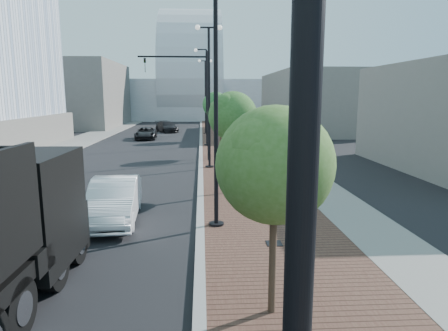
{
  "coord_description": "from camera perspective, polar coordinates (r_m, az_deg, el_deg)",
  "views": [
    {
      "loc": [
        0.09,
        -3.93,
        4.85
      ],
      "look_at": [
        1.0,
        12.0,
        2.0
      ],
      "focal_mm": 31.36,
      "sensor_mm": 36.0,
      "label": 1
    }
  ],
  "objects": [
    {
      "name": "sidewalk",
      "position": [
        44.32,
        1.16,
        3.91
      ],
      "size": [
        7.0,
        140.0,
        0.12
      ],
      "primitive_type": "cube",
      "color": "#4C2D23",
      "rests_on": "ground"
    },
    {
      "name": "concrete_strip",
      "position": [
        44.61,
        4.63,
        3.93
      ],
      "size": [
        2.4,
        140.0,
        0.13
      ],
      "primitive_type": "cube",
      "color": "slate",
      "rests_on": "ground"
    },
    {
      "name": "curb",
      "position": [
        44.18,
        -3.38,
        3.89
      ],
      "size": [
        0.3,
        140.0,
        0.14
      ],
      "primitive_type": "cube",
      "color": "gray",
      "rests_on": "ground"
    },
    {
      "name": "west_sidewalk",
      "position": [
        46.08,
        -19.8,
        3.56
      ],
      "size": [
        4.0,
        140.0,
        0.12
      ],
      "primitive_type": "cube",
      "color": "slate",
      "rests_on": "ground"
    },
    {
      "name": "white_sedan",
      "position": [
        15.93,
        -15.72,
        -4.88
      ],
      "size": [
        2.14,
        5.15,
        1.66
      ],
      "primitive_type": "imported",
      "rotation": [
        0.0,
        0.0,
        0.08
      ],
      "color": "white",
      "rests_on": "ground"
    },
    {
      "name": "dark_car_mid",
      "position": [
        45.29,
        -11.32,
        4.64
      ],
      "size": [
        2.48,
        4.96,
        1.35
      ],
      "primitive_type": "imported",
      "rotation": [
        0.0,
        0.0,
        0.05
      ],
      "color": "black",
      "rests_on": "ground"
    },
    {
      "name": "dark_car_far",
      "position": [
        53.91,
        -8.35,
        5.62
      ],
      "size": [
        3.87,
        5.38,
        1.45
      ],
      "primitive_type": "imported",
      "rotation": [
        0.0,
        0.0,
        0.42
      ],
      "color": "black",
      "rests_on": "ground"
    },
    {
      "name": "pedestrian",
      "position": [
        25.57,
        7.63,
        0.91
      ],
      "size": [
        0.65,
        0.51,
        1.59
      ],
      "primitive_type": "imported",
      "rotation": [
        0.0,
        0.0,
        2.9
      ],
      "color": "black",
      "rests_on": "ground"
    },
    {
      "name": "streetlight_0",
      "position": [
        1.99,
        11.76,
        9.14
      ],
      "size": [
        1.72,
        0.56,
        9.28
      ],
      "color": "black",
      "rests_on": "ground"
    },
    {
      "name": "streetlight_1",
      "position": [
        13.94,
        -1.65,
        8.04
      ],
      "size": [
        1.44,
        0.56,
        9.21
      ],
      "color": "black",
      "rests_on": "ground"
    },
    {
      "name": "streetlight_2",
      "position": [
        25.93,
        -2.18,
        10.05
      ],
      "size": [
        1.72,
        0.56,
        9.28
      ],
      "color": "black",
      "rests_on": "ground"
    },
    {
      "name": "streetlight_3",
      "position": [
        37.93,
        -2.71,
        9.34
      ],
      "size": [
        1.44,
        0.56,
        9.21
      ],
      "color": "black",
      "rests_on": "ground"
    },
    {
      "name": "streetlight_4",
      "position": [
        49.93,
        -2.73,
        10.08
      ],
      "size": [
        1.72,
        0.56,
        9.28
      ],
      "color": "black",
      "rests_on": "ground"
    },
    {
      "name": "traffic_mast",
      "position": [
        28.93,
        -4.11,
        10.36
      ],
      "size": [
        5.09,
        0.2,
        8.0
      ],
      "color": "black",
      "rests_on": "ground"
    },
    {
      "name": "tree_0",
      "position": [
        8.23,
        7.69,
        0.04
      ],
      "size": [
        2.51,
        2.49,
        4.68
      ],
      "color": "#382619",
      "rests_on": "ground"
    },
    {
      "name": "tree_1",
      "position": [
        19.04,
        1.43,
        7.19
      ],
      "size": [
        2.42,
        2.37,
        5.08
      ],
      "color": "#382619",
      "rests_on": "ground"
    },
    {
      "name": "tree_2",
      "position": [
        31.02,
        -0.4,
        7.61
      ],
      "size": [
        2.25,
        2.18,
        4.6
      ],
      "color": "#382619",
      "rests_on": "ground"
    },
    {
      "name": "tree_3",
      "position": [
        42.99,
        -1.21,
        8.85
      ],
      "size": [
        2.77,
        2.77,
        5.3
      ],
      "color": "#382619",
      "rests_on": "ground"
    },
    {
      "name": "convention_center",
      "position": [
        88.96,
        -4.71,
        10.83
      ],
      "size": [
        50.0,
        30.0,
        50.0
      ],
      "color": "#AEB2B9",
      "rests_on": "ground"
    },
    {
      "name": "commercial_block_nw",
      "position": [
        67.01,
        -21.03,
        9.59
      ],
      "size": [
        14.0,
        20.0,
        10.0
      ],
      "primitive_type": "cube",
      "color": "#636059",
      "rests_on": "ground"
    },
    {
      "name": "commercial_block_ne",
      "position": [
        56.23,
        13.33,
        8.99
      ],
      "size": [
        12.0,
        22.0,
        8.0
      ],
      "primitive_type": "cube",
      "color": "slate",
      "rests_on": "ground"
    },
    {
      "name": "utility_cover_1",
      "position": [
        13.03,
        7.31,
        -11.19
      ],
      "size": [
        0.5,
        0.5,
        0.02
      ],
      "primitive_type": "cube",
      "color": "black",
      "rests_on": "sidewalk"
    },
    {
      "name": "utility_cover_2",
      "position": [
        23.52,
        2.43,
        -1.46
      ],
      "size": [
        0.5,
        0.5,
        0.02
      ],
      "primitive_type": "cube",
      "color": "black",
      "rests_on": "sidewalk"
    }
  ]
}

